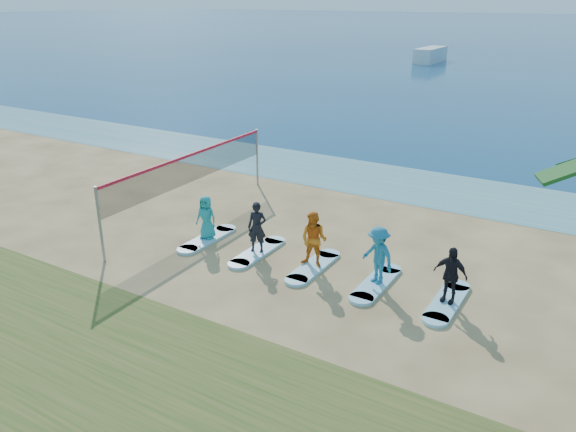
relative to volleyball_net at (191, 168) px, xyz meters
The scene contains 14 objects.
ground 6.63m from the volleyball_net, 23.33° to the right, with size 600.00×600.00×0.00m, color tan.
shallow_water 10.07m from the volleyball_net, 53.89° to the left, with size 600.00×600.00×0.00m, color teal.
volleyball_net is the anchor object (origin of this frame).
boat_offshore_a 58.56m from the volleyball_net, 99.27° to the left, with size 2.21×7.18×1.80m, color silver.
surfboard_0 3.01m from the volleyball_net, 38.95° to the right, with size 0.70×2.20×0.09m, color #98D8EB.
student_0 2.60m from the volleyball_net, 38.95° to the right, with size 0.74×0.48×1.51m, color teal.
surfboard_1 4.59m from the volleyball_net, 20.80° to the right, with size 0.70×2.20×0.09m, color #98D8EB.
student_1 4.31m from the volleyball_net, 20.80° to the right, with size 0.61×0.40×1.67m, color black.
surfboard_2 6.45m from the volleyball_net, 13.94° to the right, with size 0.70×2.20×0.09m, color #98D8EB.
student_2 6.25m from the volleyball_net, 13.94° to the right, with size 0.85×0.66×1.74m, color orange.
surfboard_3 8.42m from the volleyball_net, 10.45° to the right, with size 0.70×2.20×0.09m, color #98D8EB.
student_3 8.27m from the volleyball_net, 10.45° to the right, with size 1.11×0.64×1.72m, color teal.
surfboard_4 10.43m from the volleyball_net, ahead, with size 0.70×2.20×0.09m, color #98D8EB.
student_4 10.31m from the volleyball_net, ahead, with size 0.94×0.39×1.60m, color black.
Camera 1 is at (7.54, -12.68, 7.81)m, focal length 35.00 mm.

